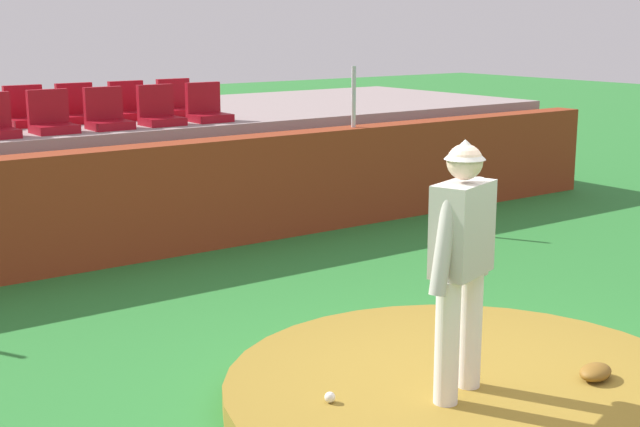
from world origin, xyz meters
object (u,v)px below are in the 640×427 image
stadium_chair_2 (107,116)px  stadium_chair_8 (130,107)px  stadium_chair_7 (78,110)px  pitcher (462,250)px  stadium_chair_3 (159,112)px  stadium_chair_4 (207,109)px  fielding_glove (595,372)px  stadium_chair_1 (52,119)px  stadium_chair_9 (177,104)px  stadium_chair_6 (27,113)px  baseball (330,397)px

stadium_chair_2 → stadium_chair_8: bearing=-128.6°
stadium_chair_2 → stadium_chair_7: 0.89m
pitcher → stadium_chair_3: size_ratio=3.49×
stadium_chair_2 → stadium_chair_8: 1.11m
stadium_chair_4 → fielding_glove: bearing=84.4°
fielding_glove → stadium_chair_1: 6.96m
stadium_chair_1 → stadium_chair_9: 2.29m
fielding_glove → stadium_chair_2: size_ratio=0.60×
fielding_glove → stadium_chair_4: (0.65, 6.68, 1.30)m
fielding_glove → stadium_chair_7: stadium_chair_7 is taller
fielding_glove → stadium_chair_9: stadium_chair_9 is taller
stadium_chair_9 → stadium_chair_3: bearing=51.6°
stadium_chair_3 → stadium_chair_6: same height
stadium_chair_2 → stadium_chair_3: same height
stadium_chair_1 → stadium_chair_3: (1.39, -0.01, 0.00)m
stadium_chair_2 → stadium_chair_8: same height
baseball → stadium_chair_1: stadium_chair_1 is taller
pitcher → stadium_chair_2: bearing=69.1°
baseball → stadium_chair_1: bearing=86.8°
baseball → stadium_chair_7: 6.96m
stadium_chair_6 → fielding_glove: bearing=100.7°
pitcher → baseball: pitcher is taller
stadium_chair_8 → stadium_chair_9: 0.73m
stadium_chair_7 → stadium_chair_9: size_ratio=1.00×
stadium_chair_6 → stadium_chair_8: (1.38, -0.02, 0.00)m
stadium_chair_6 → stadium_chair_9: 2.11m
baseball → stadium_chair_9: stadium_chair_9 is taller
pitcher → fielding_glove: 1.42m
stadium_chair_4 → stadium_chair_7: (-1.41, 0.88, 0.00)m
stadium_chair_8 → stadium_chair_9: size_ratio=1.00×
pitcher → stadium_chair_3: bearing=62.7°
pitcher → stadium_chair_6: size_ratio=3.49×
baseball → stadium_chair_6: size_ratio=0.15×
fielding_glove → stadium_chair_1: stadium_chair_1 is taller
stadium_chair_3 → stadium_chair_9: size_ratio=1.00×
stadium_chair_8 → pitcher: bearing=82.6°
stadium_chair_1 → stadium_chair_8: (1.38, 0.85, 0.00)m
stadium_chair_3 → stadium_chair_9: bearing=-128.4°
stadium_chair_6 → stadium_chair_7: same height
baseball → stadium_chair_7: stadium_chair_7 is taller
pitcher → stadium_chair_8: 7.21m
baseball → fielding_glove: (1.75, -0.80, 0.02)m
stadium_chair_3 → stadium_chair_6: 1.65m
stadium_chair_2 → stadium_chair_4: same height
pitcher → stadium_chair_1: size_ratio=3.49×
stadium_chair_7 → stadium_chair_6: bearing=0.1°
stadium_chair_4 → stadium_chair_8: size_ratio=1.00×
stadium_chair_3 → stadium_chair_6: size_ratio=1.00×
baseball → stadium_chair_9: (2.44, 6.78, 1.32)m
stadium_chair_1 → stadium_chair_7: same height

